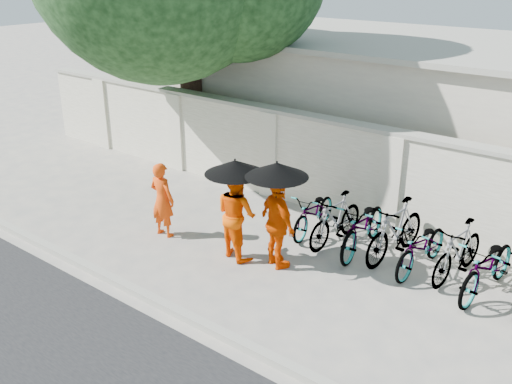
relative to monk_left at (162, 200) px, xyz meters
The scene contains 16 objects.
ground 1.63m from the monk_left, ahead, with size 80.00×80.00×0.00m, color #ADA28F.
kerb 2.43m from the monk_left, 51.99° to the right, with size 40.00×0.16×0.12m, color #9A988A.
compound_wall 3.92m from the monk_left, 51.64° to the left, with size 20.00×0.30×2.00m, color silver.
building_behind 7.72m from the monk_left, 63.47° to the left, with size 14.00×6.00×3.20m, color beige.
monk_left is the anchor object (origin of this frame).
monk_center 1.72m from the monk_left, ahead, with size 0.82×0.64×1.70m, color #FA5200.
parasol_center 2.04m from the monk_left, ahead, with size 1.09×1.09×0.95m.
monk_right 2.57m from the monk_left, ahead, with size 1.00×0.41×1.70m, color #E24600.
parasol_right 2.81m from the monk_left, ahead, with size 1.09×1.09×1.04m.
bike_0 3.03m from the monk_left, 40.18° to the left, with size 0.58×1.67×0.88m, color gray.
bike_1 3.41m from the monk_left, 32.00° to the left, with size 0.47×1.67×1.00m, color gray.
bike_2 3.93m from the monk_left, 28.01° to the left, with size 0.68×1.95×1.02m, color gray.
bike_3 4.50m from the monk_left, 25.87° to the left, with size 0.52×1.86×1.12m, color gray.
bike_4 4.98m from the monk_left, 21.60° to the left, with size 0.61×1.75×0.92m, color gray.
bike_5 5.57m from the monk_left, 20.77° to the left, with size 0.48×1.70×1.02m, color gray.
bike_6 6.05m from the monk_left, 16.91° to the left, with size 0.67×1.92×1.01m, color gray.
Camera 1 is at (6.38, -6.85, 5.16)m, focal length 40.00 mm.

